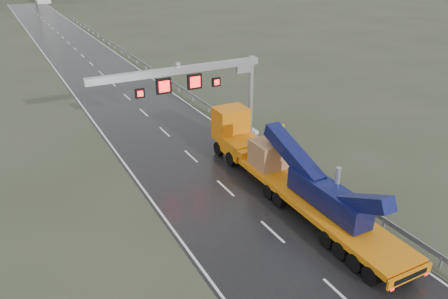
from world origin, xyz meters
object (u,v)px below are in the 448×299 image
exit_sign_pair (279,133)px  heavy_haul_truck (279,166)px  striped_barrier (246,127)px  sign_gantry (202,81)px

exit_sign_pair → heavy_haul_truck: bearing=-146.7°
exit_sign_pair → striped_barrier: (-0.42, 4.68, -1.08)m
exit_sign_pair → sign_gantry: bearing=117.3°
heavy_haul_truck → exit_sign_pair: bearing=55.3°
sign_gantry → heavy_haul_truck: sign_gantry is taller
striped_barrier → sign_gantry: bearing=161.3°
striped_barrier → heavy_haul_truck: bearing=-130.8°
exit_sign_pair → striped_barrier: 4.82m
sign_gantry → exit_sign_pair: sign_gantry is taller
sign_gantry → heavy_haul_truck: size_ratio=0.75×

